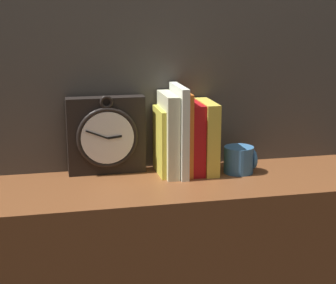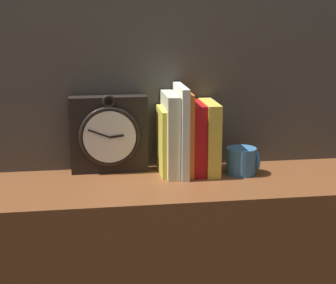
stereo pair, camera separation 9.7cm
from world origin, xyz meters
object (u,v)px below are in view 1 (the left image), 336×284
(book_slot3_orange, at_px, (185,133))
(book_slot5_yellow, at_px, (207,137))
(book_slot2_white, at_px, (179,130))
(book_slot0_yellow, at_px, (160,141))
(book_slot4_red, at_px, (193,138))
(book_slot1_cream, at_px, (168,134))
(clock, at_px, (106,136))
(mug, at_px, (240,160))

(book_slot3_orange, distance_m, book_slot5_yellow, 0.07)
(book_slot3_orange, bearing_deg, book_slot2_white, -156.79)
(book_slot0_yellow, relative_size, book_slot3_orange, 0.80)
(book_slot3_orange, distance_m, book_slot4_red, 0.03)
(book_slot1_cream, bearing_deg, clock, 164.78)
(book_slot1_cream, distance_m, book_slot4_red, 0.08)
(book_slot1_cream, height_order, book_slot4_red, book_slot1_cream)
(book_slot3_orange, height_order, book_slot5_yellow, book_slot3_orange)
(book_slot1_cream, relative_size, mug, 2.54)
(book_slot0_yellow, bearing_deg, book_slot5_yellow, -2.97)
(book_slot0_yellow, distance_m, book_slot1_cream, 0.03)
(mug, bearing_deg, book_slot0_yellow, 169.87)
(book_slot1_cream, relative_size, book_slot4_red, 1.14)
(book_slot1_cream, height_order, book_slot5_yellow, book_slot1_cream)
(book_slot0_yellow, distance_m, book_slot5_yellow, 0.14)
(book_slot4_red, bearing_deg, book_slot1_cream, -175.96)
(book_slot2_white, bearing_deg, mug, -8.95)
(book_slot0_yellow, xyz_separation_m, book_slot2_white, (0.05, -0.01, 0.03))
(book_slot3_orange, xyz_separation_m, book_slot5_yellow, (0.06, -0.00, -0.02))
(book_slot0_yellow, xyz_separation_m, book_slot4_red, (0.10, -0.00, 0.01))
(book_slot0_yellow, bearing_deg, book_slot1_cream, -20.65)
(book_slot0_yellow, relative_size, book_slot2_white, 0.74)
(clock, distance_m, book_slot2_white, 0.21)
(book_slot5_yellow, bearing_deg, book_slot1_cream, -179.14)
(book_slot5_yellow, bearing_deg, book_slot3_orange, 178.04)
(book_slot5_yellow, bearing_deg, mug, -20.42)
(book_slot0_yellow, bearing_deg, mug, -10.13)
(clock, relative_size, mug, 2.51)
(book_slot0_yellow, height_order, book_slot5_yellow, book_slot5_yellow)
(clock, bearing_deg, book_slot1_cream, -15.22)
(book_slot4_red, xyz_separation_m, mug, (0.13, -0.04, -0.06))
(book_slot4_red, height_order, book_slot5_yellow, book_slot5_yellow)
(book_slot4_red, bearing_deg, book_slot5_yellow, -5.36)
(clock, height_order, book_slot5_yellow, clock)
(book_slot4_red, bearing_deg, mug, -16.11)
(clock, relative_size, book_slot4_red, 1.13)
(book_slot2_white, relative_size, book_slot3_orange, 1.08)
(clock, bearing_deg, book_slot3_orange, -10.90)
(clock, relative_size, book_slot1_cream, 0.99)
(book_slot0_yellow, distance_m, book_slot4_red, 0.10)
(book_slot0_yellow, relative_size, book_slot5_yellow, 0.92)
(mug, bearing_deg, clock, 168.22)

